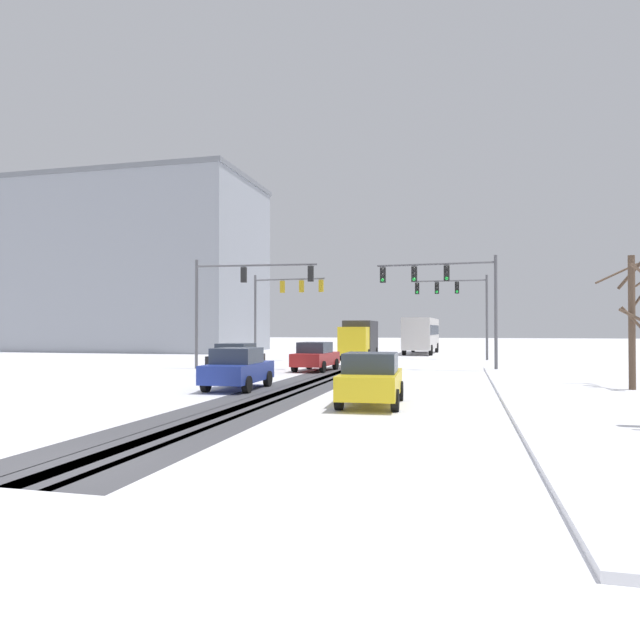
% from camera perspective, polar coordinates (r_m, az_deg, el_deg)
% --- Properties ---
extents(ground_plane, '(300.00, 300.00, 0.00)m').
position_cam_1_polar(ground_plane, '(11.10, -24.86, -13.03)').
color(ground_plane, white).
extents(wheel_track_left_lane, '(0.85, 29.63, 0.01)m').
position_cam_1_polar(wheel_track_left_lane, '(23.06, -3.06, -6.75)').
color(wheel_track_left_lane, '#4C4C51').
rests_on(wheel_track_left_lane, ground).
extents(wheel_track_right_lane, '(0.98, 29.63, 0.01)m').
position_cam_1_polar(wheel_track_right_lane, '(23.33, -5.15, -6.68)').
color(wheel_track_right_lane, '#4C4C51').
rests_on(wheel_track_right_lane, ground).
extents(wheel_track_center, '(0.97, 29.63, 0.01)m').
position_cam_1_polar(wheel_track_center, '(22.93, -1.97, -6.78)').
color(wheel_track_center, '#4C4C51').
rests_on(wheel_track_center, ground).
extents(wheel_track_oncoming, '(1.11, 29.63, 0.01)m').
position_cam_1_polar(wheel_track_oncoming, '(22.72, 0.01, -6.84)').
color(wheel_track_oncoming, '#4C4C51').
rests_on(wheel_track_oncoming, ground).
extents(sidewalk_kerb_right, '(4.00, 29.63, 0.12)m').
position_cam_1_polar(sidewalk_kerb_right, '(20.96, 22.91, -7.11)').
color(sidewalk_kerb_right, white).
rests_on(sidewalk_kerb_right, ground).
extents(traffic_signal_far_left, '(5.67, 0.62, 6.50)m').
position_cam_1_polar(traffic_signal_far_left, '(43.38, -3.74, 2.29)').
color(traffic_signal_far_left, '#56565B').
rests_on(traffic_signal_far_left, ground).
extents(traffic_signal_near_left, '(7.38, 0.87, 6.50)m').
position_cam_1_polar(traffic_signal_near_left, '(34.20, -8.11, 3.03)').
color(traffic_signal_near_left, '#56565B').
rests_on(traffic_signal_near_left, ground).
extents(traffic_signal_near_right, '(6.80, 0.57, 6.50)m').
position_cam_1_polar(traffic_signal_near_right, '(33.62, 12.44, 3.31)').
color(traffic_signal_near_right, '#56565B').
rests_on(traffic_signal_near_right, ground).
extents(traffic_signal_far_right, '(5.62, 0.38, 6.50)m').
position_cam_1_polar(traffic_signal_far_right, '(45.45, 13.46, 2.17)').
color(traffic_signal_far_right, '#56565B').
rests_on(traffic_signal_far_right, ground).
extents(car_red_lead, '(2.01, 4.19, 1.62)m').
position_cam_1_polar(car_red_lead, '(32.30, -0.45, -3.64)').
color(car_red_lead, red).
rests_on(car_red_lead, ground).
extents(car_black_second, '(1.88, 4.12, 1.62)m').
position_cam_1_polar(car_black_second, '(29.92, -8.29, -3.84)').
color(car_black_second, black).
rests_on(car_black_second, ground).
extents(car_blue_third, '(1.94, 4.15, 1.62)m').
position_cam_1_polar(car_blue_third, '(22.66, -8.16, -4.78)').
color(car_blue_third, '#233899').
rests_on(car_blue_third, ground).
extents(car_yellow_cab_fourth, '(2.00, 4.19, 1.62)m').
position_cam_1_polar(car_yellow_cab_fourth, '(17.84, 5.10, -5.84)').
color(car_yellow_cab_fourth, yellow).
rests_on(car_yellow_cab_fourth, ground).
extents(bus_oncoming, '(2.93, 11.07, 3.38)m').
position_cam_1_polar(bus_oncoming, '(55.99, 10.07, -1.27)').
color(bus_oncoming, silver).
rests_on(bus_oncoming, ground).
extents(box_truck_delivery, '(2.46, 7.46, 3.02)m').
position_cam_1_polar(box_truck_delivery, '(45.70, 3.93, -1.81)').
color(box_truck_delivery, yellow).
rests_on(box_truck_delivery, ground).
extents(bare_tree_sidewalk_mid, '(2.21, 2.24, 5.53)m').
position_cam_1_polar(bare_tree_sidewalk_mid, '(25.38, 28.67, 0.58)').
color(bare_tree_sidewalk_mid, brown).
rests_on(bare_tree_sidewalk_mid, ground).
extents(office_building_far_left_block, '(24.81, 14.79, 18.48)m').
position_cam_1_polar(office_building_far_left_block, '(66.32, -17.19, 5.09)').
color(office_building_far_left_block, '#9399A3').
rests_on(office_building_far_left_block, ground).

